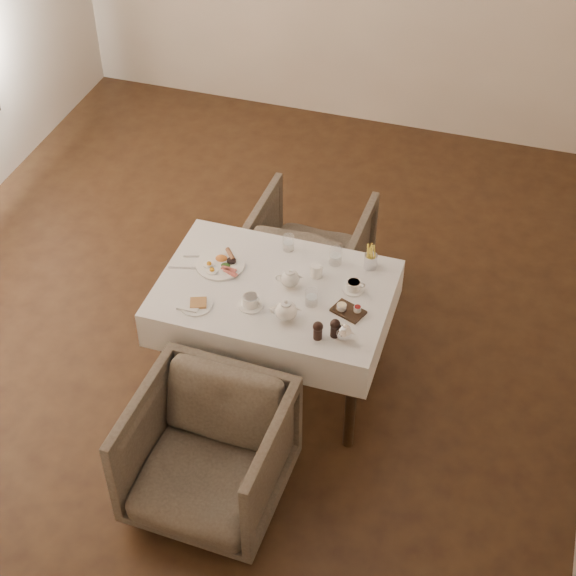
% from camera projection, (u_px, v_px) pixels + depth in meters
% --- Properties ---
extents(table, '(1.28, 0.88, 0.75)m').
position_uv_depth(table, '(275.00, 302.00, 4.93)').
color(table, black).
rests_on(table, ground).
extents(armchair_near, '(0.78, 0.81, 0.71)m').
position_uv_depth(armchair_near, '(208.00, 454.00, 4.50)').
color(armchair_near, '#453C33').
rests_on(armchair_near, ground).
extents(armchair_far, '(0.73, 0.75, 0.67)m').
position_uv_depth(armchair_far, '(310.00, 250.00, 5.75)').
color(armchair_far, '#453C33').
rests_on(armchair_far, ground).
extents(breakfast_plate, '(0.28, 0.28, 0.03)m').
position_uv_depth(breakfast_plate, '(221.00, 264.00, 4.99)').
color(breakfast_plate, white).
rests_on(breakfast_plate, table).
extents(side_plate, '(0.18, 0.18, 0.02)m').
position_uv_depth(side_plate, '(195.00, 305.00, 4.74)').
color(side_plate, white).
rests_on(side_plate, table).
extents(teapot_centre, '(0.17, 0.15, 0.12)m').
position_uv_depth(teapot_centre, '(290.00, 277.00, 4.82)').
color(teapot_centre, white).
rests_on(teapot_centre, table).
extents(teapot_front, '(0.19, 0.17, 0.13)m').
position_uv_depth(teapot_front, '(286.00, 309.00, 4.62)').
color(teapot_front, white).
rests_on(teapot_front, table).
extents(creamer, '(0.07, 0.07, 0.08)m').
position_uv_depth(creamer, '(316.00, 270.00, 4.89)').
color(creamer, white).
rests_on(creamer, table).
extents(teacup_near, '(0.14, 0.14, 0.07)m').
position_uv_depth(teacup_near, '(251.00, 301.00, 4.72)').
color(teacup_near, white).
rests_on(teacup_near, table).
extents(teacup_far, '(0.12, 0.12, 0.06)m').
position_uv_depth(teacup_far, '(354.00, 286.00, 4.82)').
color(teacup_far, white).
rests_on(teacup_far, table).
extents(glass_left, '(0.08, 0.08, 0.09)m').
position_uv_depth(glass_left, '(288.00, 243.00, 5.07)').
color(glass_left, silver).
rests_on(glass_left, table).
extents(glass_mid, '(0.07, 0.07, 0.10)m').
position_uv_depth(glass_mid, '(312.00, 297.00, 4.72)').
color(glass_mid, silver).
rests_on(glass_mid, table).
extents(glass_right, '(0.08, 0.08, 0.10)m').
position_uv_depth(glass_right, '(336.00, 256.00, 4.97)').
color(glass_right, silver).
rests_on(glass_right, table).
extents(condiment_board, '(0.20, 0.17, 0.04)m').
position_uv_depth(condiment_board, '(348.00, 310.00, 4.70)').
color(condiment_board, black).
rests_on(condiment_board, table).
extents(pepper_mill_left, '(0.07, 0.07, 0.11)m').
position_uv_depth(pepper_mill_left, '(318.00, 330.00, 4.52)').
color(pepper_mill_left, black).
rests_on(pepper_mill_left, table).
extents(pepper_mill_right, '(0.06, 0.06, 0.11)m').
position_uv_depth(pepper_mill_right, '(335.00, 328.00, 4.54)').
color(pepper_mill_right, black).
rests_on(pepper_mill_right, table).
extents(silver_pot, '(0.13, 0.12, 0.11)m').
position_uv_depth(silver_pot, '(344.00, 332.00, 4.52)').
color(silver_pot, white).
rests_on(silver_pot, table).
extents(fries_cup, '(0.07, 0.07, 0.16)m').
position_uv_depth(fries_cup, '(371.00, 258.00, 4.93)').
color(fries_cup, silver).
rests_on(fries_cup, table).
extents(cutlery_fork, '(0.18, 0.07, 0.00)m').
position_uv_depth(cutlery_fork, '(200.00, 257.00, 5.04)').
color(cutlery_fork, silver).
rests_on(cutlery_fork, table).
extents(cutlery_knife, '(0.18, 0.06, 0.00)m').
position_uv_depth(cutlery_knife, '(184.00, 268.00, 4.97)').
color(cutlery_knife, silver).
rests_on(cutlery_knife, table).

